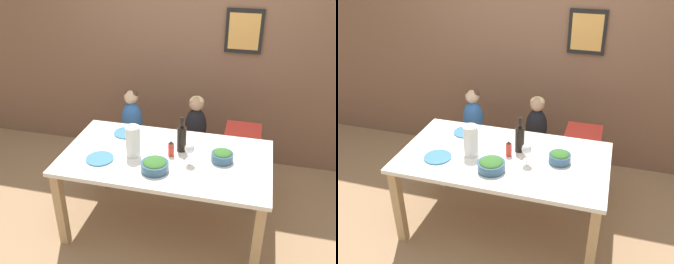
# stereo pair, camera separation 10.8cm
# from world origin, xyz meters

# --- Properties ---
(ground_plane) EXTENTS (14.00, 14.00, 0.00)m
(ground_plane) POSITION_xyz_m (0.00, 0.00, 0.00)
(ground_plane) COLOR #9E7A56
(wall_back) EXTENTS (10.00, 0.09, 2.70)m
(wall_back) POSITION_xyz_m (0.00, 1.30, 1.35)
(wall_back) COLOR brown
(wall_back) RESTS_ON ground_plane
(dining_table) EXTENTS (1.66, 0.92, 0.73)m
(dining_table) POSITION_xyz_m (0.00, 0.00, 0.64)
(dining_table) COLOR white
(dining_table) RESTS_ON ground_plane
(chair_far_left) EXTENTS (0.39, 0.36, 0.46)m
(chair_far_left) POSITION_xyz_m (-0.53, 0.70, 0.38)
(chair_far_left) COLOR silver
(chair_far_left) RESTS_ON ground_plane
(chair_far_center) EXTENTS (0.39, 0.36, 0.46)m
(chair_far_center) POSITION_xyz_m (0.12, 0.70, 0.38)
(chair_far_center) COLOR silver
(chair_far_center) RESTS_ON ground_plane
(chair_right_highchair) EXTENTS (0.33, 0.31, 0.68)m
(chair_right_highchair) POSITION_xyz_m (0.57, 0.70, 0.53)
(chair_right_highchair) COLOR silver
(chair_right_highchair) RESTS_ON ground_plane
(person_child_left) EXTENTS (0.21, 0.20, 0.51)m
(person_child_left) POSITION_xyz_m (-0.53, 0.70, 0.70)
(person_child_left) COLOR #3366B2
(person_child_left) RESTS_ON chair_far_left
(person_child_center) EXTENTS (0.21, 0.20, 0.51)m
(person_child_center) POSITION_xyz_m (0.12, 0.70, 0.70)
(person_child_center) COLOR black
(person_child_center) RESTS_ON chair_far_center
(wine_bottle) EXTENTS (0.08, 0.08, 0.30)m
(wine_bottle) POSITION_xyz_m (0.10, 0.11, 0.85)
(wine_bottle) COLOR black
(wine_bottle) RESTS_ON dining_table
(paper_towel_roll) EXTENTS (0.12, 0.12, 0.26)m
(paper_towel_roll) POSITION_xyz_m (-0.25, -0.06, 0.86)
(paper_towel_roll) COLOR white
(paper_towel_roll) RESTS_ON dining_table
(wine_glass_near) EXTENTS (0.08, 0.08, 0.18)m
(wine_glass_near) POSITION_xyz_m (0.20, -0.07, 0.86)
(wine_glass_near) COLOR white
(wine_glass_near) RESTS_ON dining_table
(salad_bowl_large) EXTENTS (0.21, 0.21, 0.10)m
(salad_bowl_large) POSITION_xyz_m (-0.03, -0.22, 0.78)
(salad_bowl_large) COLOR #335675
(salad_bowl_large) RESTS_ON dining_table
(salad_bowl_small) EXTENTS (0.17, 0.17, 0.10)m
(salad_bowl_small) POSITION_xyz_m (0.44, 0.03, 0.78)
(salad_bowl_small) COLOR #335675
(salad_bowl_small) RESTS_ON dining_table
(dinner_plate_front_left) EXTENTS (0.22, 0.22, 0.01)m
(dinner_plate_front_left) POSITION_xyz_m (-0.49, -0.18, 0.74)
(dinner_plate_front_left) COLOR teal
(dinner_plate_front_left) RESTS_ON dining_table
(dinner_plate_back_left) EXTENTS (0.22, 0.22, 0.01)m
(dinner_plate_back_left) POSITION_xyz_m (-0.43, 0.28, 0.74)
(dinner_plate_back_left) COLOR teal
(dinner_plate_back_left) RESTS_ON dining_table
(condiment_bottle_hot_sauce) EXTENTS (0.05, 0.05, 0.13)m
(condiment_bottle_hot_sauce) POSITION_xyz_m (0.04, 0.01, 0.79)
(condiment_bottle_hot_sauce) COLOR red
(condiment_bottle_hot_sauce) RESTS_ON dining_table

